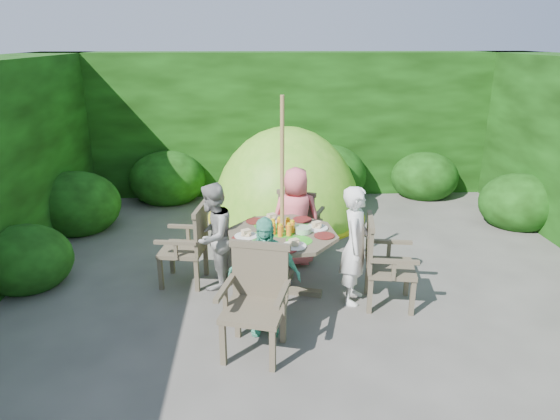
{
  "coord_description": "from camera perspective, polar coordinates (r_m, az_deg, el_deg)",
  "views": [
    {
      "loc": [
        -0.71,
        -5.2,
        2.74
      ],
      "look_at": [
        -0.4,
        0.24,
        0.85
      ],
      "focal_mm": 32.0,
      "sensor_mm": 36.0,
      "label": 1
    }
  ],
  "objects": [
    {
      "name": "garden_chair_back",
      "position": [
        6.54,
        2.22,
        -1.23
      ],
      "size": [
        0.66,
        0.63,
        0.87
      ],
      "rotation": [
        0.0,
        0.0,
        2.74
      ],
      "color": "#433A2B",
      "rests_on": "ground"
    },
    {
      "name": "child_front",
      "position": [
        4.78,
        -1.83,
        -7.54
      ],
      "size": [
        0.73,
        0.39,
        1.19
      ],
      "primitive_type": "imported",
      "rotation": [
        0.0,
        0.0,
        -0.15
      ],
      "color": "#53C2A0",
      "rests_on": "ground"
    },
    {
      "name": "child_left",
      "position": [
        5.69,
        -7.66,
        -2.98
      ],
      "size": [
        0.64,
        0.72,
        1.23
      ],
      "primitive_type": "imported",
      "rotation": [
        0.0,
        0.0,
        -1.91
      ],
      "color": "gray",
      "rests_on": "ground"
    },
    {
      "name": "hedge_enclosure",
      "position": [
        6.74,
        2.86,
        6.32
      ],
      "size": [
        9.0,
        9.0,
        2.5
      ],
      "color": "black",
      "rests_on": "ground"
    },
    {
      "name": "child_right",
      "position": [
        5.37,
        8.63,
        -4.02
      ],
      "size": [
        0.45,
        0.55,
        1.3
      ],
      "primitive_type": "imported",
      "rotation": [
        0.0,
        0.0,
        1.25
      ],
      "color": "white",
      "rests_on": "ground"
    },
    {
      "name": "garden_chair_front",
      "position": [
        4.57,
        -2.75,
        -10.08
      ],
      "size": [
        0.69,
        0.64,
        0.96
      ],
      "rotation": [
        0.0,
        0.0,
        -0.27
      ],
      "color": "#433A2B",
      "rests_on": "ground"
    },
    {
      "name": "garden_chair_right",
      "position": [
        5.41,
        11.7,
        -5.76
      ],
      "size": [
        0.58,
        0.63,
        0.94
      ],
      "rotation": [
        0.0,
        0.0,
        1.41
      ],
      "color": "#433A2B",
      "rests_on": "ground"
    },
    {
      "name": "parasol_pole",
      "position": [
        5.31,
        0.25,
        1.14
      ],
      "size": [
        0.05,
        0.05,
        2.2
      ],
      "primitive_type": "cylinder",
      "rotation": [
        0.0,
        0.0,
        -0.28
      ],
      "color": "olive",
      "rests_on": "ground"
    },
    {
      "name": "ground",
      "position": [
        5.92,
        4.02,
        -8.5
      ],
      "size": [
        60.0,
        60.0,
        0.0
      ],
      "primitive_type": "plane",
      "color": "#4C4944",
      "rests_on": "ground"
    },
    {
      "name": "child_back",
      "position": [
        6.21,
        1.82,
        -0.79
      ],
      "size": [
        0.64,
        0.43,
        1.25
      ],
      "primitive_type": "imported",
      "rotation": [
        0.0,
        0.0,
        3.2
      ],
      "color": "#F56571",
      "rests_on": "ground"
    },
    {
      "name": "garden_chair_left",
      "position": [
        5.86,
        -10.34,
        -3.85
      ],
      "size": [
        0.56,
        0.61,
        0.91
      ],
      "rotation": [
        0.0,
        0.0,
        -1.73
      ],
      "color": "#433A2B",
      "rests_on": "ground"
    },
    {
      "name": "dome_tent",
      "position": [
        8.08,
        0.74,
        -0.7
      ],
      "size": [
        2.53,
        2.53,
        2.89
      ],
      "rotation": [
        0.0,
        0.0,
        -0.07
      ],
      "color": "#5EB422",
      "rests_on": "ground"
    },
    {
      "name": "patio_table",
      "position": [
        5.48,
        0.28,
        -3.73
      ],
      "size": [
        1.54,
        1.54,
        0.87
      ],
      "rotation": [
        0.0,
        0.0,
        -0.28
      ],
      "color": "#433A2B",
      "rests_on": "ground"
    }
  ]
}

